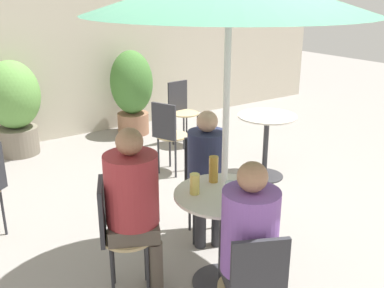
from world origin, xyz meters
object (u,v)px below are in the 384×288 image
Objects in this scene: cafe_table_far at (266,134)px; potted_plant_0 at (14,104)px; seated_person_2 at (249,242)px; bistro_chair_1 at (115,228)px; beer_glass_0 at (195,184)px; beer_glass_1 at (230,194)px; bistro_chair_4 at (168,131)px; bistro_chair_0 at (204,177)px; beer_glass_3 at (214,169)px; bistro_chair_5 at (181,107)px; beer_glass_2 at (254,180)px; seated_person_0 at (207,165)px; potted_plant_1 at (132,89)px; bistro_chair_2 at (254,286)px; cafe_table_near at (223,219)px; seated_person_1 at (134,200)px.

potted_plant_0 reaches higher than cafe_table_far.
bistro_chair_1 is at bearing -39.30° from seated_person_2.
beer_glass_1 is at bearing -75.07° from beer_glass_0.
bistro_chair_4 is (-0.89, 0.69, 0.02)m from cafe_table_far.
seated_person_2 is (-0.60, -1.26, 0.20)m from bistro_chair_0.
beer_glass_3 is at bearing 134.27° from bistro_chair_4.
cafe_table_far is 0.85× the size of bistro_chair_5.
beer_glass_2 is at bearing -108.84° from seated_person_2.
seated_person_0 is 5.98× the size of beer_glass_2.
potted_plant_1 is (-0.51, 2.34, 0.16)m from cafe_table_far.
bistro_chair_4 is at bearing -86.53° from seated_person_2.
bistro_chair_5 reaches higher than cafe_table_far.
beer_glass_3 is (-0.12, 0.31, 0.00)m from beer_glass_2.
beer_glass_1 is (-0.43, -0.88, 0.30)m from bistro_chair_0.
seated_person_2 is 6.89× the size of beer_glass_1.
beer_glass_3 is (0.15, 0.38, 0.01)m from beer_glass_1.
bistro_chair_2 is 4.50× the size of beer_glass_2.
bistro_chair_4 and bistro_chair_5 have the same top height.
bistro_chair_4 is 2.36m from beer_glass_1.
seated_person_0 reaches higher than beer_glass_2.
bistro_chair_1 and bistro_chair_5 have the same top height.
cafe_table_near is 0.60× the size of potted_plant_0.
bistro_chair_2 is at bearing -90.00° from seated_person_0.
bistro_chair_0 is at bearing -105.40° from potted_plant_1.
bistro_chair_0 reaches higher than cafe_table_near.
potted_plant_0 is at bearing 99.37° from beer_glass_3.
seated_person_1 reaches higher than bistro_chair_2.
bistro_chair_1 is 1.02m from beer_glass_2.
beer_glass_1 is (0.60, -0.51, 0.30)m from bistro_chair_1.
beer_glass_0 reaches higher than bistro_chair_5.
bistro_chair_2 and bistro_chair_4 have the same top height.
potted_plant_1 is (1.41, 4.21, -0.05)m from seated_person_2.
bistro_chair_1 is 4.92× the size of beer_glass_1.
beer_glass_0 reaches higher than cafe_table_far.
seated_person_0 is at bearing -105.83° from potted_plant_1.
potted_plant_1 is at bearing 72.53° from beer_glass_3.
bistro_chair_5 is 0.89m from potted_plant_1.
bistro_chair_2 is 1.00× the size of bistro_chair_5.
beer_glass_0 is (0.09, 0.68, 0.08)m from seated_person_2.
seated_person_1 is at bearing 154.76° from cafe_table_near.
seated_person_1 is 8.43× the size of beer_glass_0.
bistro_chair_2 is at bearing -113.19° from beer_glass_3.
seated_person_2 is at bearing -129.30° from bistro_chair_1.
beer_glass_3 is at bearing -80.63° from potted_plant_0.
bistro_chair_4 is at bearing -86.70° from bistro_chair_2.
potted_plant_0 is at bearing 151.38° from bistro_chair_5.
beer_glass_2 is at bearing -31.93° from beer_glass_0.
potted_plant_0 is (-0.43, 3.90, -0.15)m from beer_glass_1.
potted_plant_1 is at bearing 108.22° from bistro_chair_5.
cafe_table_near is 0.77m from bistro_chair_0.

